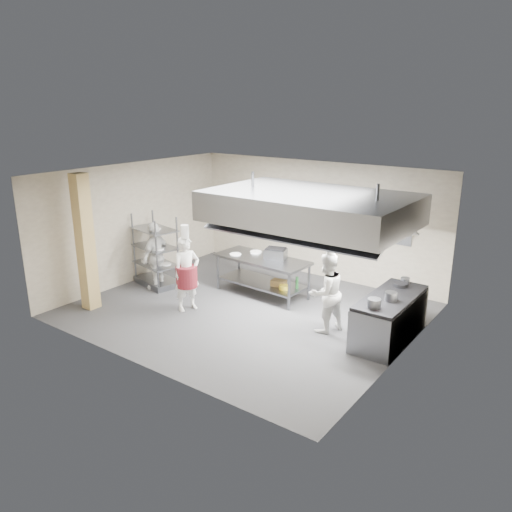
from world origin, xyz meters
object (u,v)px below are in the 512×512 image
Objects in this scene: chef_head at (187,274)px; chef_plating at (156,256)px; pass_rack at (156,250)px; griddle at (276,254)px; chef_line at (326,293)px; island at (262,276)px; cooking_range at (389,319)px; stockpot at (391,296)px.

chef_plating is (-1.53, 0.52, 0.00)m from chef_head.
griddle is (2.82, 1.13, 0.14)m from pass_rack.
pass_rack is 4.70m from chef_line.
pass_rack is (-2.53, -1.00, 0.43)m from island.
stockpot is (0.07, -0.21, 0.56)m from cooking_range.
pass_rack is 3.67× the size of griddle.
island is at bearing 33.31° from pass_rack.
griddle reaches higher than cooking_range.
chef_head is 7.31× the size of stockpot.
chef_line is (4.70, 0.13, -0.08)m from pass_rack.
island reaches higher than cooking_range.
chef_head is 3.08m from chef_line.
griddle reaches higher than stockpot.
chef_line is (-1.18, -0.38, 0.39)m from cooking_range.
cooking_range is 0.60m from stockpot.
island is 1.14× the size of cooking_range.
chef_plating reaches higher than stockpot.
griddle is at bearing 164.97° from stockpot.
chef_head is (-0.80, -1.70, 0.37)m from island.
cooking_range is 3.18m from griddle.
pass_rack reaches higher than chef_head.
stockpot is at bearing 14.45° from pass_rack.
island is 1.41× the size of chef_line.
island is 10.08× the size of stockpot.
cooking_range is (5.88, 0.50, -0.47)m from pass_rack.
cooking_range is 4.34m from chef_head.
stockpot is at bearing -58.35° from chef_head.
chef_line reaches higher than cooking_range.
chef_head is at bearing -166.82° from stockpot.
stockpot is at bearing -8.90° from island.
stockpot is at bearing 120.50° from chef_line.
island is 4.72× the size of griddle.
chef_plating reaches higher than chef_head.
cooking_range is at bearing 84.78° from chef_plating.
chef_plating is at bearing 89.72° from chef_head.
chef_plating reaches higher than cooking_range.
cooking_range is 1.23× the size of chef_line.
chef_head is at bearing -51.43° from chef_line.
island is at bearing 171.52° from cooking_range.
pass_rack is 3.04m from griddle.
chef_line is at bearing -162.36° from cooking_range.
chef_head is 1.61m from chef_plating.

